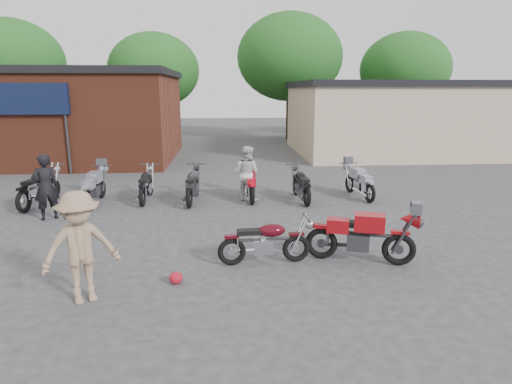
{
  "coord_description": "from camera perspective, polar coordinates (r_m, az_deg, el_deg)",
  "views": [
    {
      "loc": [
        -0.46,
        -7.67,
        3.35
      ],
      "look_at": [
        0.3,
        2.5,
        0.9
      ],
      "focal_mm": 30.0,
      "sensor_mm": 36.0,
      "label": 1
    }
  ],
  "objects": [
    {
      "name": "row_bike_0",
      "position": [
        14.09,
        -26.92,
        0.79
      ],
      "size": [
        1.03,
        2.17,
        1.21
      ],
      "primitive_type": null,
      "rotation": [
        0.0,
        0.0,
        1.4
      ],
      "color": "black",
      "rests_on": "ground"
    },
    {
      "name": "row_bike_5",
      "position": [
        13.22,
        6.04,
        1.25
      ],
      "size": [
        0.77,
        1.97,
        1.12
      ],
      "primitive_type": null,
      "rotation": [
        0.0,
        0.0,
        1.64
      ],
      "color": "black",
      "rests_on": "ground"
    },
    {
      "name": "sportbike",
      "position": [
        8.68,
        13.99,
        -5.38
      ],
      "size": [
        2.17,
        1.27,
        1.2
      ],
      "primitive_type": null,
      "rotation": [
        0.0,
        0.0,
        -0.31
      ],
      "color": "#A10D14",
      "rests_on": "ground"
    },
    {
      "name": "ground",
      "position": [
        8.38,
        -0.77,
        -10.04
      ],
      "size": [
        90.0,
        90.0,
        0.0
      ],
      "primitive_type": "plane",
      "color": "#363538"
    },
    {
      "name": "row_bike_6",
      "position": [
        13.94,
        13.61,
        1.5
      ],
      "size": [
        0.91,
        1.95,
        1.09
      ],
      "primitive_type": null,
      "rotation": [
        0.0,
        0.0,
        1.73
      ],
      "color": "#90919D",
      "rests_on": "ground"
    },
    {
      "name": "helmet",
      "position": [
        7.83,
        -10.63,
        -11.17
      ],
      "size": [
        0.31,
        0.31,
        0.22
      ],
      "primitive_type": "ellipsoid",
      "rotation": [
        0.0,
        0.0,
        -0.37
      ],
      "color": "#AD1220",
      "rests_on": "ground"
    },
    {
      "name": "brick_building",
      "position": [
        23.34,
        -26.04,
        8.84
      ],
      "size": [
        12.0,
        8.0,
        4.0
      ],
      "primitive_type": "cube",
      "color": "brown",
      "rests_on": "ground"
    },
    {
      "name": "person_dark",
      "position": [
        12.43,
        -26.24,
        0.61
      ],
      "size": [
        0.76,
        0.7,
        1.75
      ],
      "primitive_type": "imported",
      "rotation": [
        0.0,
        0.0,
        3.72
      ],
      "color": "black",
      "rests_on": "ground"
    },
    {
      "name": "tree_1",
      "position": [
        30.02,
        -13.33,
        13.81
      ],
      "size": [
        5.92,
        5.92,
        7.4
      ],
      "primitive_type": null,
      "color": "#13491A",
      "rests_on": "ground"
    },
    {
      "name": "person_light",
      "position": [
        13.15,
        -1.25,
        2.51
      ],
      "size": [
        1.04,
        0.98,
        1.69
      ],
      "primitive_type": "imported",
      "rotation": [
        0.0,
        0.0,
        2.57
      ],
      "color": "silver",
      "rests_on": "ground"
    },
    {
      "name": "person_tan",
      "position": [
        7.35,
        -22.34,
        -6.87
      ],
      "size": [
        1.37,
        1.15,
        1.84
      ],
      "primitive_type": "imported",
      "rotation": [
        0.0,
        0.0,
        0.48
      ],
      "color": "#997B5E",
      "rests_on": "ground"
    },
    {
      "name": "stucco_building",
      "position": [
        24.43,
        17.51,
        9.13
      ],
      "size": [
        10.0,
        8.0,
        3.5
      ],
      "primitive_type": "cube",
      "color": "tan",
      "rests_on": "ground"
    },
    {
      "name": "row_bike_2",
      "position": [
        13.58,
        -14.44,
        1.17
      ],
      "size": [
        0.63,
        1.9,
        1.1
      ],
      "primitive_type": null,
      "rotation": [
        0.0,
        0.0,
        1.57
      ],
      "color": "black",
      "rests_on": "ground"
    },
    {
      "name": "tree_3",
      "position": [
        32.18,
        19.09,
        13.58
      ],
      "size": [
        6.08,
        6.08,
        7.6
      ],
      "primitive_type": null,
      "color": "#13491A",
      "rests_on": "ground"
    },
    {
      "name": "row_bike_3",
      "position": [
        13.15,
        -8.43,
        1.17
      ],
      "size": [
        0.8,
        2.03,
        1.15
      ],
      "primitive_type": null,
      "rotation": [
        0.0,
        0.0,
        1.5
      ],
      "color": "#272629",
      "rests_on": "ground"
    },
    {
      "name": "row_bike_1",
      "position": [
        13.68,
        -20.78,
        0.87
      ],
      "size": [
        0.69,
        1.97,
        1.13
      ],
      "primitive_type": null,
      "rotation": [
        0.0,
        0.0,
        1.55
      ],
      "color": "gray",
      "rests_on": "ground"
    },
    {
      "name": "row_bike_4",
      "position": [
        13.32,
        -0.84,
        1.27
      ],
      "size": [
        0.68,
        1.85,
        1.06
      ],
      "primitive_type": null,
      "rotation": [
        0.0,
        0.0,
        1.61
      ],
      "color": "red",
      "rests_on": "ground"
    },
    {
      "name": "vintage_motorcycle",
      "position": [
        8.4,
        1.36,
        -6.24
      ],
      "size": [
        1.8,
        0.7,
        1.03
      ],
      "primitive_type": null,
      "rotation": [
        0.0,
        0.0,
        0.07
      ],
      "color": "#480912",
      "rests_on": "ground"
    },
    {
      "name": "tree_2",
      "position": [
        30.02,
        4.46,
        15.46
      ],
      "size": [
        7.04,
        7.04,
        8.8
      ],
      "primitive_type": null,
      "color": "#13491A",
      "rests_on": "ground"
    },
    {
      "name": "tree_0",
      "position": [
        32.63,
        -29.61,
        13.11
      ],
      "size": [
        6.56,
        6.56,
        8.2
      ],
      "primitive_type": null,
      "color": "#13491A",
      "rests_on": "ground"
    }
  ]
}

